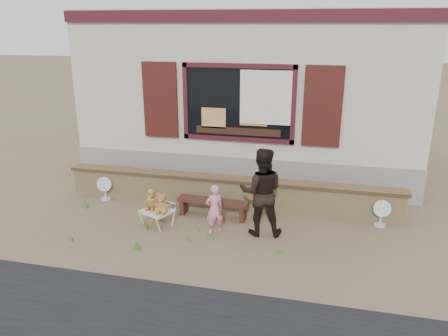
% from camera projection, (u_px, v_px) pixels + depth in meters
% --- Properties ---
extents(ground, '(80.00, 80.00, 0.00)m').
position_uv_depth(ground, '(217.00, 227.00, 8.34)').
color(ground, brown).
rests_on(ground, ground).
extents(shopfront, '(8.04, 5.13, 4.00)m').
position_uv_depth(shopfront, '(257.00, 89.00, 11.85)').
color(shopfront, gray).
rests_on(shopfront, ground).
extents(brick_wall, '(7.10, 0.36, 0.67)m').
position_uv_depth(brick_wall, '(228.00, 192.00, 9.16)').
color(brick_wall, tan).
rests_on(brick_wall, ground).
extents(bench, '(1.44, 0.39, 0.37)m').
position_uv_depth(bench, '(213.00, 205.00, 8.71)').
color(bench, '#371D13').
rests_on(bench, ground).
extents(folding_chair, '(0.67, 0.64, 0.33)m').
position_uv_depth(folding_chair, '(157.00, 212.00, 8.31)').
color(folding_chair, beige).
rests_on(folding_chair, ground).
extents(teddy_bear_left, '(0.35, 0.33, 0.38)m').
position_uv_depth(teddy_bear_left, '(151.00, 199.00, 8.32)').
color(teddy_bear_left, brown).
rests_on(teddy_bear_left, folding_chair).
extents(teddy_bear_right, '(0.36, 0.34, 0.39)m').
position_uv_depth(teddy_bear_right, '(162.00, 203.00, 8.16)').
color(teddy_bear_right, brown).
rests_on(teddy_bear_right, folding_chair).
extents(child, '(0.41, 0.39, 0.94)m').
position_uv_depth(child, '(214.00, 209.00, 7.99)').
color(child, pink).
rests_on(child, ground).
extents(adult, '(0.88, 0.73, 1.64)m').
position_uv_depth(adult, '(261.00, 192.00, 7.86)').
color(adult, black).
rests_on(adult, ground).
extents(fan_left, '(0.34, 0.22, 0.53)m').
position_uv_depth(fan_left, '(105.00, 188.00, 9.59)').
color(fan_left, silver).
rests_on(fan_left, ground).
extents(fan_right, '(0.34, 0.23, 0.54)m').
position_uv_depth(fan_right, '(381.00, 213.00, 8.33)').
color(fan_right, silver).
rests_on(fan_right, ground).
extents(grass_tufts, '(4.33, 1.71, 0.16)m').
position_uv_depth(grass_tufts, '(164.00, 227.00, 8.22)').
color(grass_tufts, '#416126').
rests_on(grass_tufts, ground).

